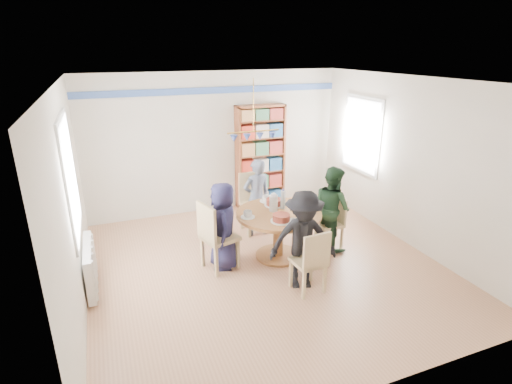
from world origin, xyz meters
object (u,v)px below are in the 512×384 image
radiator (90,266)px  person_right (332,208)px  chair_near (312,259)px  bookshelf (260,158)px  person_left (223,226)px  person_near (303,240)px  chair_left (214,234)px  dining_table (279,224)px  chair_far (254,199)px  person_far (257,198)px  chair_right (333,220)px

radiator → person_right: size_ratio=0.73×
chair_near → bookshelf: 3.28m
person_left → person_near: (0.83, -0.90, 0.03)m
chair_left → chair_near: size_ratio=1.16×
person_near → dining_table: bearing=104.8°
radiator → person_left: person_left is taller
radiator → chair_far: chair_far is taller
radiator → person_right: person_right is taller
chair_near → person_far: bearing=90.3°
dining_table → person_right: (0.94, 0.01, 0.13)m
chair_right → person_near: person_near is taller
person_near → bookshelf: (0.59, 3.00, 0.32)m
chair_near → person_far: person_far is taller
person_far → chair_near: bearing=85.1°
chair_right → chair_far: (-0.97, 1.08, 0.10)m
person_far → chair_left: bearing=36.4°
chair_far → person_right: 1.42m
chair_far → person_near: bearing=-91.3°
person_far → bookshelf: bearing=-119.7°
dining_table → radiator: bearing=177.9°
radiator → chair_near: bearing=-23.0°
chair_near → chair_right: bearing=47.0°
chair_left → person_far: 1.35m
person_right → person_near: size_ratio=0.99×
radiator → bookshelf: size_ratio=0.48×
chair_far → person_far: size_ratio=0.77×
chair_near → person_far: size_ratio=0.67×
radiator → chair_right: 3.69m
dining_table → person_near: bearing=-92.4°
chair_far → chair_near: (-0.01, -2.13, -0.08)m
chair_right → chair_near: (-0.98, -1.05, 0.02)m
radiator → person_near: person_near is taller
dining_table → chair_right: 0.98m
chair_left → chair_right: bearing=0.3°
chair_right → person_left: 1.85m
person_left → person_near: bearing=52.5°
radiator → chair_left: (1.69, -0.11, 0.23)m
dining_table → person_far: person_far is taller
dining_table → chair_far: 1.08m
radiator → chair_far: (2.72, 0.98, 0.22)m
chair_far → person_left: size_ratio=0.79×
chair_right → chair_near: 1.44m
chair_far → dining_table: bearing=-90.4°
person_left → person_right: 1.81m
bookshelf → chair_left: bearing=-126.2°
dining_table → chair_left: chair_left is taller
chair_near → person_right: (0.94, 1.06, 0.18)m
chair_left → person_near: (0.98, -0.85, 0.11)m
chair_right → person_far: size_ratio=0.63×
person_near → bookshelf: size_ratio=0.67×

